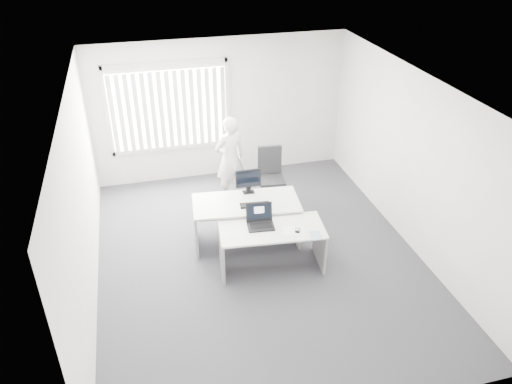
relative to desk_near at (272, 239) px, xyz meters
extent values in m
plane|color=#4B4A51|center=(-0.13, 0.25, -0.52)|extent=(6.00, 6.00, 0.00)
cube|color=silver|center=(-0.13, 3.25, 0.88)|extent=(5.00, 0.02, 2.80)
cube|color=silver|center=(-0.13, -2.75, 0.88)|extent=(5.00, 0.02, 2.80)
cube|color=silver|center=(-2.63, 0.25, 0.88)|extent=(0.02, 6.00, 2.80)
cube|color=silver|center=(2.37, 0.25, 0.88)|extent=(0.02, 6.00, 2.80)
cube|color=white|center=(-0.13, 0.25, 2.28)|extent=(5.00, 6.00, 0.02)
cube|color=beige|center=(-1.13, 3.21, 1.03)|extent=(2.32, 0.06, 1.76)
cube|color=white|center=(0.00, 0.00, 0.19)|extent=(1.64, 0.89, 0.03)
cube|color=#959597|center=(-0.76, 0.08, -0.17)|extent=(0.11, 0.68, 0.69)
cube|color=#959597|center=(0.76, -0.08, -0.17)|extent=(0.11, 0.68, 0.69)
cube|color=white|center=(-0.22, 0.74, 0.24)|extent=(1.77, 0.96, 0.03)
cube|color=#959597|center=(-1.04, 0.82, -0.14)|extent=(0.12, 0.73, 0.74)
cube|color=#959597|center=(0.61, 0.65, -0.14)|extent=(0.12, 0.73, 0.74)
cylinder|color=black|center=(0.53, 1.85, -0.48)|extent=(0.66, 0.66, 0.08)
cylinder|color=black|center=(0.53, 1.85, -0.28)|extent=(0.07, 0.07, 0.46)
cube|color=black|center=(0.53, 1.85, -0.05)|extent=(0.51, 0.51, 0.07)
cube|color=black|center=(0.55, 2.07, 0.27)|extent=(0.45, 0.10, 0.56)
imported|color=silver|center=(-0.17, 2.21, 0.31)|extent=(0.69, 0.56, 1.65)
cube|color=white|center=(0.29, -0.14, 0.20)|extent=(0.38, 0.31, 0.00)
cube|color=white|center=(0.57, -0.35, 0.21)|extent=(0.17, 0.23, 0.01)
cube|color=black|center=(-0.11, 0.59, 0.27)|extent=(0.48, 0.20, 0.02)
camera|label=1|loc=(-1.77, -5.90, 4.43)|focal=35.00mm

